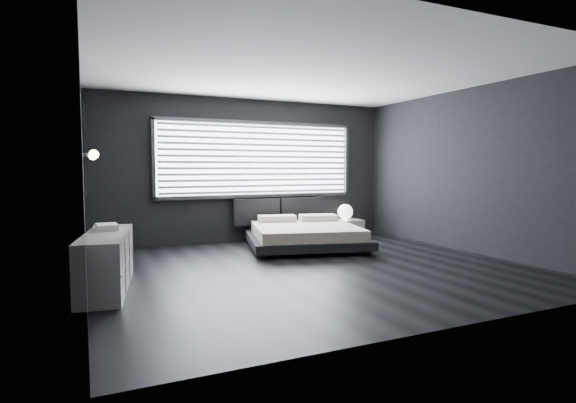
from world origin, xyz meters
name	(u,v)px	position (x,y,z in m)	size (l,w,h in m)	color
room	(312,171)	(0.00, 0.00, 1.40)	(6.04, 6.00, 2.80)	black
window	(259,160)	(0.20, 2.70, 1.61)	(4.14, 0.09, 1.52)	white
headboard	(279,211)	(0.62, 2.64, 0.57)	(1.96, 0.16, 0.52)	black
sconce_near	(94,154)	(-2.88, 0.05, 1.60)	(0.18, 0.11, 0.11)	silver
sconce_far	(93,156)	(-2.88, 0.65, 1.60)	(0.18, 0.11, 0.11)	silver
wall_art_upper	(84,129)	(-2.98, -0.55, 1.85)	(0.01, 0.48, 0.48)	#47474C
wall_art_lower	(86,173)	(-2.98, -0.30, 1.38)	(0.01, 0.48, 0.48)	#47474C
bed	(305,234)	(0.63, 1.49, 0.24)	(2.43, 2.36, 0.52)	black
nightstand	(346,228)	(2.00, 2.31, 0.18)	(0.61, 0.51, 0.36)	white
orb_lamp	(345,212)	(2.02, 2.36, 0.52)	(0.32, 0.32, 0.32)	white
dresser	(107,261)	(-2.78, -0.07, 0.34)	(0.75, 1.74, 0.68)	white
book_stack	(106,227)	(-2.76, 0.21, 0.71)	(0.29, 0.38, 0.08)	silver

